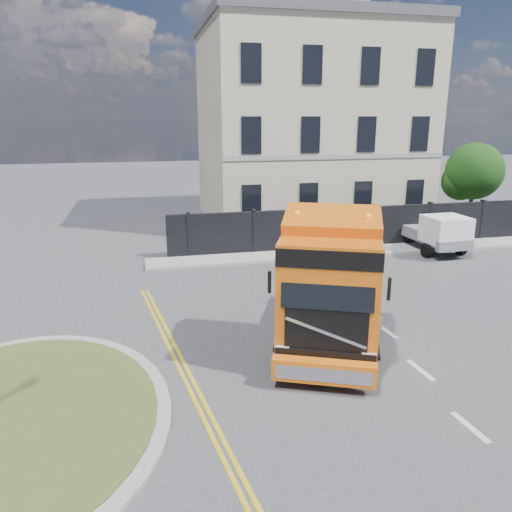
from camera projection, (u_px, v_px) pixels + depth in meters
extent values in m
plane|color=#424244|center=(288.00, 335.00, 14.68)|extent=(120.00, 120.00, 0.00)
cylinder|color=#979791|center=(6.00, 424.00, 10.34)|extent=(6.80, 6.80, 0.12)
cylinder|color=#435120|center=(5.00, 420.00, 10.32)|extent=(6.20, 6.20, 0.05)
cube|color=black|center=(354.00, 228.00, 24.15)|extent=(18.00, 0.25, 2.00)
cube|color=silver|center=(506.00, 220.00, 26.00)|extent=(2.60, 0.12, 2.00)
cube|color=#C0B799|center=(307.00, 128.00, 29.97)|extent=(12.00, 10.00, 11.00)
cube|color=#505055|center=(310.00, 24.00, 28.41)|extent=(12.30, 10.30, 0.50)
cube|color=#C0B799|center=(259.00, 7.00, 27.56)|extent=(0.80, 0.80, 1.60)
cube|color=#C0B799|center=(360.00, 12.00, 28.86)|extent=(0.80, 0.80, 1.60)
cylinder|color=#382619|center=(470.00, 206.00, 28.76)|extent=(0.24, 0.24, 2.40)
sphere|color=#193610|center=(474.00, 171.00, 28.21)|extent=(3.20, 3.20, 3.20)
sphere|color=#193610|center=(461.00, 181.00, 28.64)|extent=(2.20, 2.20, 2.20)
cube|color=#979791|center=(361.00, 251.00, 23.56)|extent=(20.00, 1.60, 0.12)
cube|color=black|center=(330.00, 312.00, 14.50)|extent=(4.57, 6.50, 0.43)
cube|color=orange|center=(329.00, 287.00, 12.54)|extent=(3.20, 3.25, 2.69)
cube|color=orange|center=(332.00, 235.00, 13.20)|extent=(2.55, 1.75, 1.35)
cube|color=black|center=(328.00, 288.00, 11.27)|extent=(1.96, 0.89, 1.01)
cube|color=orange|center=(324.00, 372.00, 11.50)|extent=(2.34, 1.26, 0.53)
cylinder|color=black|center=(283.00, 354.00, 12.42)|extent=(0.68, 1.04, 1.00)
cylinder|color=gray|center=(283.00, 354.00, 12.42)|extent=(0.54, 0.64, 0.55)
cylinder|color=black|center=(369.00, 361.00, 12.06)|extent=(0.68, 1.04, 1.00)
cylinder|color=gray|center=(369.00, 361.00, 12.06)|extent=(0.54, 0.64, 0.55)
cylinder|color=black|center=(297.00, 305.00, 15.65)|extent=(0.68, 1.04, 1.00)
cylinder|color=gray|center=(297.00, 305.00, 15.65)|extent=(0.54, 0.64, 0.55)
cylinder|color=black|center=(365.00, 309.00, 15.29)|extent=(0.68, 1.04, 1.00)
cylinder|color=gray|center=(365.00, 309.00, 15.29)|extent=(0.54, 0.64, 0.55)
cylinder|color=black|center=(301.00, 292.00, 16.75)|extent=(0.68, 1.04, 1.00)
cylinder|color=gray|center=(301.00, 292.00, 16.75)|extent=(0.54, 0.64, 0.55)
cylinder|color=black|center=(364.00, 296.00, 16.38)|extent=(0.68, 1.04, 1.00)
cylinder|color=gray|center=(364.00, 296.00, 16.38)|extent=(0.54, 0.64, 0.55)
cube|color=slate|center=(428.00, 236.00, 24.04)|extent=(1.91, 4.50, 0.23)
cube|color=white|center=(446.00, 230.00, 22.58)|extent=(1.81, 1.73, 1.20)
cylinder|color=black|center=(426.00, 250.00, 22.64)|extent=(0.23, 0.65, 0.65)
cylinder|color=black|center=(461.00, 248.00, 23.02)|extent=(0.23, 0.65, 0.65)
cylinder|color=black|center=(396.00, 237.00, 25.25)|extent=(0.23, 0.65, 0.65)
cylinder|color=black|center=(428.00, 235.00, 25.63)|extent=(0.23, 0.65, 0.65)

